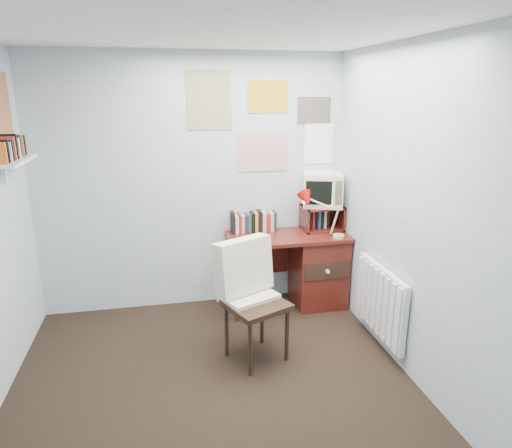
{
  "coord_description": "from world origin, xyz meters",
  "views": [
    {
      "loc": [
        -0.3,
        -2.68,
        2.13
      ],
      "look_at": [
        0.46,
        0.92,
        1.06
      ],
      "focal_mm": 32.0,
      "sensor_mm": 36.0,
      "label": 1
    }
  ],
  "objects_px": {
    "desk_lamp": "(339,218)",
    "radiator": "(381,301)",
    "desk_chair": "(256,305)",
    "wall_shelf": "(13,161)",
    "crt_tv": "(323,188)",
    "desk": "(313,266)",
    "tv_riser": "(322,218)"
  },
  "relations": [
    {
      "from": "desk_lamp",
      "to": "radiator",
      "type": "bearing_deg",
      "value": -64.13
    },
    {
      "from": "crt_tv",
      "to": "wall_shelf",
      "type": "relative_size",
      "value": 0.62
    },
    {
      "from": "desk",
      "to": "crt_tv",
      "type": "distance_m",
      "value": 0.81
    },
    {
      "from": "tv_riser",
      "to": "crt_tv",
      "type": "bearing_deg",
      "value": 80.2
    },
    {
      "from": "desk_chair",
      "to": "radiator",
      "type": "relative_size",
      "value": 1.2
    },
    {
      "from": "desk",
      "to": "radiator",
      "type": "height_order",
      "value": "desk"
    },
    {
      "from": "tv_riser",
      "to": "wall_shelf",
      "type": "relative_size",
      "value": 0.65
    },
    {
      "from": "crt_tv",
      "to": "desk_chair",
      "type": "bearing_deg",
      "value": -113.88
    },
    {
      "from": "radiator",
      "to": "tv_riser",
      "type": "bearing_deg",
      "value": 99.28
    },
    {
      "from": "desk_chair",
      "to": "wall_shelf",
      "type": "distance_m",
      "value": 2.18
    },
    {
      "from": "wall_shelf",
      "to": "radiator",
      "type": "bearing_deg",
      "value": -10.89
    },
    {
      "from": "desk_chair",
      "to": "wall_shelf",
      "type": "xyz_separation_m",
      "value": [
        -1.79,
        0.52,
        1.14
      ]
    },
    {
      "from": "wall_shelf",
      "to": "desk",
      "type": "bearing_deg",
      "value": 8.4
    },
    {
      "from": "desk_lamp",
      "to": "wall_shelf",
      "type": "relative_size",
      "value": 0.64
    },
    {
      "from": "crt_tv",
      "to": "wall_shelf",
      "type": "distance_m",
      "value": 2.77
    },
    {
      "from": "desk_chair",
      "to": "wall_shelf",
      "type": "relative_size",
      "value": 1.55
    },
    {
      "from": "crt_tv",
      "to": "radiator",
      "type": "relative_size",
      "value": 0.48
    },
    {
      "from": "desk",
      "to": "wall_shelf",
      "type": "bearing_deg",
      "value": -171.6
    },
    {
      "from": "desk",
      "to": "desk_lamp",
      "type": "bearing_deg",
      "value": -45.61
    },
    {
      "from": "desk",
      "to": "tv_riser",
      "type": "xyz_separation_m",
      "value": [
        0.12,
        0.11,
        0.48
      ]
    },
    {
      "from": "tv_riser",
      "to": "radiator",
      "type": "distance_m",
      "value": 1.15
    },
    {
      "from": "desk_chair",
      "to": "desk_lamp",
      "type": "height_order",
      "value": "desk_lamp"
    },
    {
      "from": "radiator",
      "to": "desk_lamp",
      "type": "bearing_deg",
      "value": 97.94
    },
    {
      "from": "desk_chair",
      "to": "radiator",
      "type": "xyz_separation_m",
      "value": [
        1.07,
        -0.03,
        -0.06
      ]
    },
    {
      "from": "radiator",
      "to": "crt_tv",
      "type": "bearing_deg",
      "value": 98.93
    },
    {
      "from": "desk_lamp",
      "to": "crt_tv",
      "type": "bearing_deg",
      "value": 119.12
    },
    {
      "from": "desk_lamp",
      "to": "crt_tv",
      "type": "distance_m",
      "value": 0.4
    },
    {
      "from": "desk_lamp",
      "to": "radiator",
      "type": "relative_size",
      "value": 0.5
    },
    {
      "from": "crt_tv",
      "to": "wall_shelf",
      "type": "xyz_separation_m",
      "value": [
        -2.69,
        -0.51,
        0.43
      ]
    },
    {
      "from": "desk",
      "to": "crt_tv",
      "type": "xyz_separation_m",
      "value": [
        0.12,
        0.13,
        0.79
      ]
    },
    {
      "from": "desk",
      "to": "tv_riser",
      "type": "bearing_deg",
      "value": 42.96
    },
    {
      "from": "desk",
      "to": "desk_lamp",
      "type": "distance_m",
      "value": 0.61
    }
  ]
}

